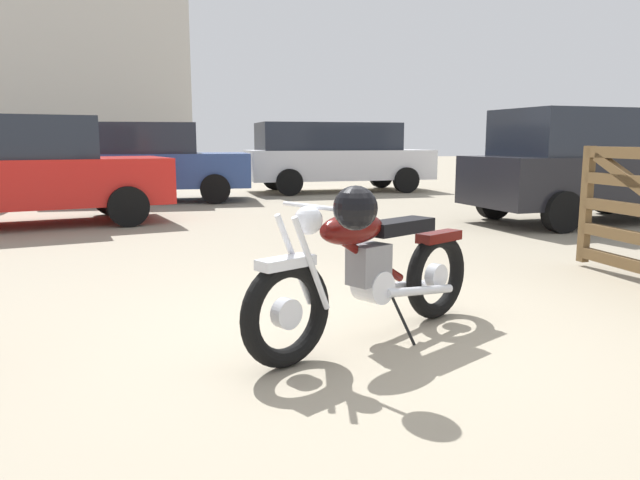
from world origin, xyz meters
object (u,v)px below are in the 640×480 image
(vintage_motorcycle, at_px, (368,268))
(pale_sedan_back, at_px, (586,165))
(white_estate_far, at_px, (335,155))
(silver_sedan_mid, at_px, (25,171))
(blue_hatchback_right, at_px, (149,162))

(vintage_motorcycle, height_order, pale_sedan_back, pale_sedan_back)
(white_estate_far, bearing_deg, pale_sedan_back, -72.39)
(vintage_motorcycle, bearing_deg, white_estate_far, -133.43)
(vintage_motorcycle, distance_m, pale_sedan_back, 7.09)
(silver_sedan_mid, bearing_deg, pale_sedan_back, 155.01)
(blue_hatchback_right, bearing_deg, white_estate_far, 20.25)
(silver_sedan_mid, distance_m, blue_hatchback_right, 3.88)
(vintage_motorcycle, relative_size, white_estate_far, 0.41)
(silver_sedan_mid, bearing_deg, blue_hatchback_right, -130.09)
(silver_sedan_mid, height_order, blue_hatchback_right, same)
(white_estate_far, height_order, pale_sedan_back, pale_sedan_back)
(silver_sedan_mid, distance_m, pale_sedan_back, 8.76)
(blue_hatchback_right, height_order, pale_sedan_back, pale_sedan_back)
(silver_sedan_mid, relative_size, pale_sedan_back, 1.11)
(blue_hatchback_right, xyz_separation_m, pale_sedan_back, (6.17, -6.00, 0.08))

